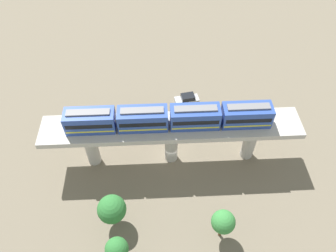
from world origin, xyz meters
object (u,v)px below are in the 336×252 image
(parked_car_red, at_px, (134,126))
(tree_far_corner, at_px, (112,209))
(train, at_px, (169,118))
(tree_near_viaduct, at_px, (223,222))
(parked_car_silver, at_px, (187,100))
(tree_mid_lot, at_px, (117,249))

(parked_car_red, xyz_separation_m, tree_far_corner, (16.12, -2.18, 2.97))
(train, height_order, tree_near_viaduct, train)
(parked_car_silver, distance_m, parked_car_red, 10.91)
(tree_mid_lot, bearing_deg, parked_car_red, 176.26)
(parked_car_silver, bearing_deg, tree_far_corner, -37.02)
(parked_car_silver, relative_size, tree_near_viaduct, 0.82)
(parked_car_silver, relative_size, tree_far_corner, 0.80)
(train, bearing_deg, parked_car_silver, 162.04)
(parked_car_red, bearing_deg, train, 37.26)
(train, relative_size, tree_far_corner, 4.94)
(parked_car_silver, height_order, parked_car_red, same)
(tree_near_viaduct, bearing_deg, parked_car_silver, -175.00)
(parked_car_silver, relative_size, tree_mid_lot, 0.96)
(tree_near_viaduct, bearing_deg, train, -154.60)
(tree_far_corner, bearing_deg, tree_near_viaduct, 79.88)
(parked_car_red, height_order, tree_mid_lot, tree_mid_lot)
(train, height_order, tree_mid_lot, train)
(parked_car_red, bearing_deg, parked_car_silver, 116.97)
(tree_near_viaduct, bearing_deg, parked_car_red, -148.43)
(train, xyz_separation_m, parked_car_silver, (-11.78, 3.82, -8.41))
(train, relative_size, parked_car_red, 6.33)
(tree_near_viaduct, xyz_separation_m, tree_mid_lot, (2.37, -12.76, -0.71))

